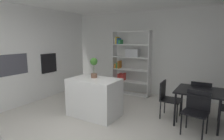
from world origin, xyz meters
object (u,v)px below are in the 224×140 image
(built_in_oven, at_px, (49,63))
(dining_table, at_px, (199,94))
(kitchen_island, at_px, (94,97))
(dining_chair_island_side, at_px, (167,96))
(potted_plant_on_island, at_px, (94,66))
(dining_chair_near, at_px, (197,108))
(open_bookshelf, at_px, (130,61))
(dining_chair_far, at_px, (201,95))

(built_in_oven, distance_m, dining_table, 4.43)
(built_in_oven, bearing_deg, dining_table, 3.92)
(kitchen_island, height_order, dining_chair_island_side, kitchen_island)
(potted_plant_on_island, xyz_separation_m, dining_table, (2.33, 0.71, -0.54))
(dining_chair_near, distance_m, dining_chair_island_side, 0.86)
(open_bookshelf, bearing_deg, dining_chair_near, -37.51)
(dining_chair_island_side, bearing_deg, dining_table, -90.57)
(dining_chair_far, bearing_deg, dining_table, 89.58)
(potted_plant_on_island, height_order, dining_chair_far, potted_plant_on_island)
(built_in_oven, relative_size, potted_plant_on_island, 1.23)
(dining_chair_near, bearing_deg, kitchen_island, -163.64)
(kitchen_island, bearing_deg, open_bookshelf, 91.31)
(kitchen_island, relative_size, potted_plant_on_island, 2.43)
(dining_chair_near, relative_size, dining_chair_far, 0.99)
(kitchen_island, distance_m, potted_plant_on_island, 0.78)
(potted_plant_on_island, xyz_separation_m, dining_chair_near, (2.34, 0.22, -0.71))
(built_in_oven, xyz_separation_m, dining_chair_island_side, (3.70, 0.30, -0.58))
(dining_chair_island_side, height_order, dining_chair_far, dining_chair_island_side)
(open_bookshelf, height_order, dining_chair_island_side, open_bookshelf)
(kitchen_island, relative_size, dining_table, 1.27)
(dining_table, distance_m, dining_chair_far, 0.51)
(dining_table, xyz_separation_m, dining_chair_far, (0.00, 0.48, -0.16))
(potted_plant_on_island, xyz_separation_m, dining_chair_far, (2.33, 1.19, -0.71))
(built_in_oven, xyz_separation_m, potted_plant_on_island, (2.07, -0.40, 0.12))
(built_in_oven, distance_m, kitchen_island, 2.30)
(open_bookshelf, bearing_deg, built_in_oven, -142.97)
(open_bookshelf, distance_m, dining_chair_near, 2.97)
(dining_table, bearing_deg, dining_chair_island_side, -179.91)
(dining_chair_near, height_order, dining_chair_far, dining_chair_far)
(built_in_oven, xyz_separation_m, dining_chair_far, (4.40, 0.78, -0.59))
(potted_plant_on_island, height_order, dining_chair_island_side, potted_plant_on_island)
(built_in_oven, relative_size, dining_chair_far, 0.70)
(dining_table, distance_m, dining_chair_near, 0.51)
(built_in_oven, height_order, dining_chair_far, built_in_oven)
(open_bookshelf, bearing_deg, dining_table, -29.24)
(potted_plant_on_island, bearing_deg, dining_table, 16.89)
(kitchen_island, height_order, dining_chair_near, kitchen_island)
(kitchen_island, height_order, potted_plant_on_island, potted_plant_on_island)
(dining_chair_far, bearing_deg, dining_chair_near, 90.37)
(kitchen_island, bearing_deg, potted_plant_on_island, 126.30)
(open_bookshelf, height_order, dining_chair_near, open_bookshelf)
(potted_plant_on_island, bearing_deg, kitchen_island, -53.70)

